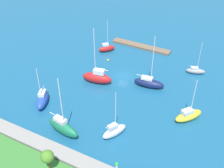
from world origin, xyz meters
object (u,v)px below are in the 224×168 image
(park_tree_west, at_px, (47,157))
(sailboat_red_west_end, at_px, (97,77))
(sailboat_red_by_breakwater, at_px, (107,48))
(pier_dock, at_px, (141,46))
(mooring_buoy_yellow, at_px, (108,60))
(sailboat_white_along_channel, at_px, (114,131))
(sailboat_yellow_far_south, at_px, (188,115))
(sailboat_navy_outer_mooring, at_px, (149,83))
(sailboat_green_center_basin, at_px, (63,127))
(sailboat_gray_lone_south, at_px, (196,71))
(sailboat_blue_lone_north, at_px, (42,99))

(park_tree_west, distance_m, sailboat_red_west_end, 29.42)
(sailboat_red_by_breakwater, bearing_deg, pier_dock, -6.87)
(mooring_buoy_yellow, bearing_deg, sailboat_white_along_channel, 120.78)
(sailboat_red_by_breakwater, height_order, sailboat_white_along_channel, sailboat_white_along_channel)
(sailboat_yellow_far_south, xyz_separation_m, mooring_buoy_yellow, (27.29, -13.45, -0.87))
(park_tree_west, bearing_deg, mooring_buoy_yellow, -76.52)
(sailboat_white_along_channel, relative_size, mooring_buoy_yellow, 18.33)
(sailboat_navy_outer_mooring, relative_size, sailboat_red_west_end, 0.93)
(park_tree_west, distance_m, sailboat_yellow_far_south, 31.55)
(pier_dock, distance_m, sailboat_white_along_channel, 38.84)
(sailboat_red_by_breakwater, relative_size, sailboat_red_west_end, 0.66)
(pier_dock, height_order, sailboat_red_west_end, sailboat_red_west_end)
(pier_dock, distance_m, sailboat_green_center_basin, 41.79)
(sailboat_navy_outer_mooring, bearing_deg, sailboat_red_west_end, -167.99)
(sailboat_red_west_end, bearing_deg, sailboat_green_center_basin, 87.29)
(park_tree_west, xyz_separation_m, mooring_buoy_yellow, (9.39, -39.16, -4.61))
(sailboat_navy_outer_mooring, relative_size, mooring_buoy_yellow, 23.34)
(sailboat_red_by_breakwater, relative_size, mooring_buoy_yellow, 16.65)
(sailboat_gray_lone_south, bearing_deg, sailboat_red_by_breakwater, 164.11)
(sailboat_red_by_breakwater, relative_size, sailboat_yellow_far_south, 0.96)
(sailboat_red_by_breakwater, xyz_separation_m, sailboat_gray_lone_south, (-27.20, -0.55, -0.26))
(sailboat_green_center_basin, relative_size, sailboat_blue_lone_north, 1.39)
(sailboat_navy_outer_mooring, relative_size, sailboat_blue_lone_north, 1.40)
(sailboat_green_center_basin, bearing_deg, sailboat_red_west_end, 107.03)
(pier_dock, bearing_deg, sailboat_white_along_channel, 104.74)
(sailboat_gray_lone_south, bearing_deg, park_tree_west, -125.36)
(sailboat_red_west_end, bearing_deg, pier_dock, -107.42)
(sailboat_red_by_breakwater, bearing_deg, sailboat_gray_lone_south, -47.25)
(sailboat_gray_lone_south, bearing_deg, sailboat_yellow_far_south, -97.58)
(sailboat_blue_lone_north, bearing_deg, sailboat_white_along_channel, 60.79)
(sailboat_yellow_far_south, height_order, sailboat_navy_outer_mooring, sailboat_navy_outer_mooring)
(park_tree_west, bearing_deg, sailboat_red_by_breakwater, -74.22)
(sailboat_red_west_end, relative_size, mooring_buoy_yellow, 25.15)
(sailboat_yellow_far_south, bearing_deg, pier_dock, 77.26)
(sailboat_gray_lone_south, height_order, sailboat_blue_lone_north, sailboat_blue_lone_north)
(sailboat_gray_lone_south, xyz_separation_m, sailboat_red_west_end, (21.52, 16.14, 0.83))
(sailboat_gray_lone_south, bearing_deg, mooring_buoy_yellow, 175.61)
(sailboat_blue_lone_north, distance_m, sailboat_red_west_end, 15.12)
(sailboat_red_west_end, bearing_deg, sailboat_gray_lone_south, -154.10)
(sailboat_red_by_breakwater, height_order, sailboat_yellow_far_south, sailboat_yellow_far_south)
(sailboat_gray_lone_south, height_order, sailboat_yellow_far_south, sailboat_yellow_far_south)
(pier_dock, height_order, sailboat_blue_lone_north, sailboat_blue_lone_north)
(sailboat_red_by_breakwater, xyz_separation_m, sailboat_navy_outer_mooring, (-18.20, 11.05, 0.14))
(mooring_buoy_yellow, bearing_deg, sailboat_navy_outer_mooring, 157.80)
(pier_dock, xyz_separation_m, mooring_buoy_yellow, (5.22, 12.20, -0.02))
(pier_dock, relative_size, sailboat_gray_lone_south, 1.99)
(pier_dock, bearing_deg, sailboat_gray_lone_south, 160.29)
(sailboat_gray_lone_south, bearing_deg, sailboat_green_center_basin, -135.27)
(pier_dock, relative_size, sailboat_navy_outer_mooring, 1.33)
(sailboat_red_by_breakwater, distance_m, sailboat_navy_outer_mooring, 21.29)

